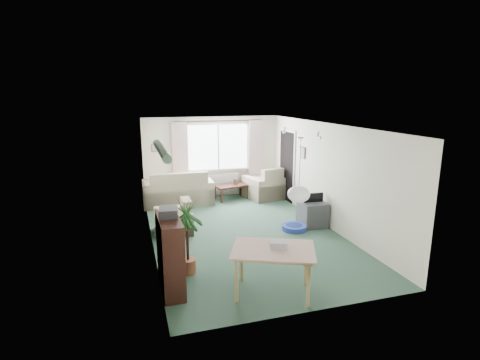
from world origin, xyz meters
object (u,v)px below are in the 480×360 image
object	(u,v)px
pet_bed	(294,227)
tv_cube	(313,214)
sofa	(178,187)
armchair_left	(173,216)
armchair_corner	(265,182)
coffee_table	(231,192)
houseplant	(187,236)
bookshelf	(170,254)
dining_table	(273,271)

from	to	relation	value
pet_bed	tv_cube	bearing A→B (deg)	16.26
sofa	tv_cube	xyz separation A→B (m)	(2.80, -2.74, -0.19)
armchair_left	armchair_corner	bearing A→B (deg)	126.32
armchair_corner	coffee_table	world-z (taller)	armchair_corner
armchair_corner	coffee_table	distance (m)	1.04
houseplant	sofa	bearing A→B (deg)	84.75
coffee_table	bookshelf	world-z (taller)	bookshelf
dining_table	tv_cube	world-z (taller)	dining_table
armchair_left	pet_bed	bearing A→B (deg)	77.11
armchair_left	tv_cube	bearing A→B (deg)	82.06
armchair_left	bookshelf	size ratio (longest dim) A/B	0.70
sofa	armchair_left	distance (m)	2.29
armchair_left	dining_table	bearing A→B (deg)	21.33
coffee_table	bookshelf	bearing A→B (deg)	-115.75
houseplant	dining_table	world-z (taller)	houseplant
sofa	dining_table	distance (m)	5.41
pet_bed	sofa	bearing A→B (deg)	127.97
armchair_corner	pet_bed	size ratio (longest dim) A/B	1.87
coffee_table	bookshelf	xyz separation A→B (m)	(-2.31, -4.79, 0.38)
coffee_table	dining_table	size ratio (longest dim) A/B	0.84
pet_bed	houseplant	bearing A→B (deg)	-152.15
coffee_table	houseplant	xyz separation A→B (m)	(-1.97, -4.30, 0.46)
armchair_left	houseplant	bearing A→B (deg)	0.91
bookshelf	houseplant	world-z (taller)	houseplant
armchair_corner	coffee_table	bearing A→B (deg)	-18.80
armchair_left	tv_cube	size ratio (longest dim) A/B	1.32
houseplant	dining_table	size ratio (longest dim) A/B	1.17
houseplant	pet_bed	size ratio (longest dim) A/B	2.38
houseplant	tv_cube	world-z (taller)	houseplant
tv_cube	armchair_left	bearing A→B (deg)	173.99
armchair_left	pet_bed	xyz separation A→B (m)	(2.66, -0.65, -0.32)
houseplant	dining_table	distance (m)	1.59
coffee_table	armchair_left	bearing A→B (deg)	-131.20
coffee_table	pet_bed	xyz separation A→B (m)	(0.69, -2.90, -0.16)
armchair_corner	armchair_left	distance (m)	3.66
dining_table	houseplant	bearing A→B (deg)	137.83
houseplant	armchair_left	bearing A→B (deg)	90.13
armchair_corner	pet_bed	world-z (taller)	armchair_corner
coffee_table	dining_table	world-z (taller)	dining_table
sofa	bookshelf	world-z (taller)	bookshelf
houseplant	coffee_table	bearing A→B (deg)	65.44
sofa	armchair_left	xyz separation A→B (m)	(-0.40, -2.25, -0.11)
coffee_table	pet_bed	size ratio (longest dim) A/B	1.71
dining_table	armchair_corner	bearing A→B (deg)	70.87
bookshelf	armchair_left	bearing A→B (deg)	81.15
armchair_corner	dining_table	xyz separation A→B (m)	(-1.81, -5.23, -0.11)
sofa	pet_bed	size ratio (longest dim) A/B	3.40
armchair_left	bookshelf	xyz separation A→B (m)	(-0.34, -2.54, 0.22)
tv_cube	coffee_table	bearing A→B (deg)	116.87
armchair_left	dining_table	world-z (taller)	armchair_left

